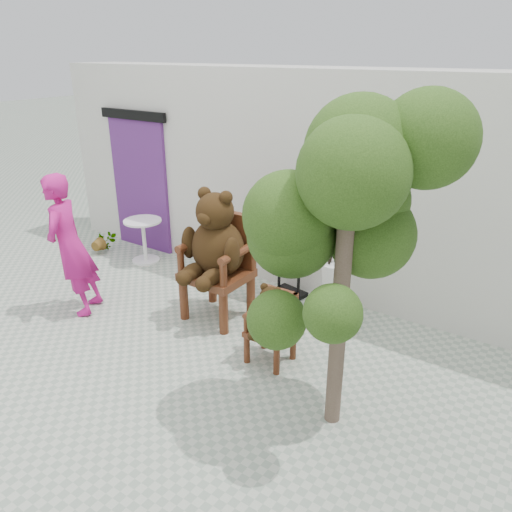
# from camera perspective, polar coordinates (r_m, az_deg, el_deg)

# --- Properties ---
(ground_plane) EXTENTS (60.00, 60.00, 0.00)m
(ground_plane) POSITION_cam_1_polar(r_m,az_deg,el_deg) (5.50, -9.78, -13.58)
(ground_plane) COLOR #9EA594
(ground_plane) RESTS_ON ground
(back_wall) EXTENTS (9.00, 1.00, 3.00)m
(back_wall) POSITION_cam_1_polar(r_m,az_deg,el_deg) (7.19, 6.74, 8.62)
(back_wall) COLOR silver
(back_wall) RESTS_ON ground
(doorway) EXTENTS (1.40, 0.11, 2.33)m
(doorway) POSITION_cam_1_polar(r_m,az_deg,el_deg) (8.66, -13.08, 8.30)
(doorway) COLOR #56236B
(doorway) RESTS_ON ground
(chair_big) EXTENTS (0.83, 0.89, 1.70)m
(chair_big) POSITION_cam_1_polar(r_m,az_deg,el_deg) (6.17, -4.52, 0.98)
(chair_big) COLOR #441E0E
(chair_big) RESTS_ON ground
(chair_small) EXTENTS (0.46, 0.50, 0.93)m
(chair_small) POSITION_cam_1_polar(r_m,az_deg,el_deg) (5.43, 1.73, -7.06)
(chair_small) COLOR #441E0E
(chair_small) RESTS_ON ground
(person) EXTENTS (0.71, 0.80, 1.83)m
(person) POSITION_cam_1_polar(r_m,az_deg,el_deg) (6.73, -20.48, 1.10)
(person) COLOR #BB1775
(person) RESTS_ON ground
(cafe_table) EXTENTS (0.60, 0.60, 0.70)m
(cafe_table) POSITION_cam_1_polar(r_m,az_deg,el_deg) (8.22, -12.70, 2.28)
(cafe_table) COLOR white
(cafe_table) RESTS_ON ground
(display_stand) EXTENTS (0.51, 0.43, 1.51)m
(display_stand) POSITION_cam_1_polar(r_m,az_deg,el_deg) (6.83, 3.80, -0.15)
(display_stand) COLOR black
(display_stand) RESTS_ON ground
(stool_bucket) EXTENTS (0.32, 0.32, 1.45)m
(stool_bucket) POSITION_cam_1_polar(r_m,az_deg,el_deg) (6.18, 8.78, -2.34)
(stool_bucket) COLOR white
(stool_bucket) RESTS_ON ground
(tree) EXTENTS (1.71, 1.58, 2.97)m
(tree) POSITION_cam_1_polar(r_m,az_deg,el_deg) (4.12, 10.41, 6.46)
(tree) COLOR #49372C
(tree) RESTS_ON ground
(potted_plant) EXTENTS (0.40, 0.37, 0.39)m
(potted_plant) POSITION_cam_1_polar(r_m,az_deg,el_deg) (8.87, -17.10, 1.63)
(potted_plant) COLOR #1B350E
(potted_plant) RESTS_ON ground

